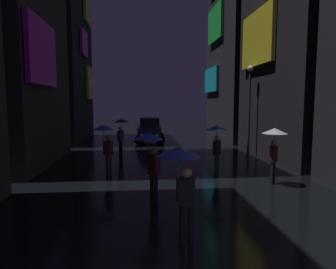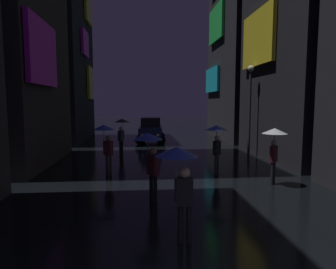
{
  "view_description": "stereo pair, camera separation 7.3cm",
  "coord_description": "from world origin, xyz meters",
  "px_view_note": "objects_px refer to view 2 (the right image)",
  "views": [
    {
      "loc": [
        -1.25,
        -2.64,
        3.02
      ],
      "look_at": [
        0.0,
        9.77,
        1.71
      ],
      "focal_mm": 32.0,
      "sensor_mm": 36.0,
      "label": 1
    },
    {
      "loc": [
        -1.18,
        -2.65,
        3.02
      ],
      "look_at": [
        0.0,
        9.77,
        1.71
      ],
      "focal_mm": 32.0,
      "sensor_mm": 36.0,
      "label": 2
    }
  ],
  "objects_px": {
    "pedestrian_far_right_blue": "(150,148)",
    "pedestrian_near_crossing_blue": "(105,136)",
    "car_distant": "(151,130)",
    "pedestrian_foreground_left_clear": "(274,140)",
    "pedestrian_foreground_right_blue": "(217,136)",
    "pedestrian_midstreet_centre_blue": "(179,168)",
    "streetlamp_right_far": "(250,99)",
    "pedestrian_midstreet_left_black": "(122,126)"
  },
  "relations": [
    {
      "from": "pedestrian_midstreet_left_black",
      "to": "pedestrian_near_crossing_blue",
      "type": "height_order",
      "value": "same"
    },
    {
      "from": "pedestrian_far_right_blue",
      "to": "streetlamp_right_far",
      "type": "distance_m",
      "value": 9.56
    },
    {
      "from": "pedestrian_midstreet_left_black",
      "to": "pedestrian_foreground_left_clear",
      "type": "height_order",
      "value": "same"
    },
    {
      "from": "car_distant",
      "to": "pedestrian_near_crossing_blue",
      "type": "bearing_deg",
      "value": -102.23
    },
    {
      "from": "pedestrian_midstreet_centre_blue",
      "to": "pedestrian_far_right_blue",
      "type": "bearing_deg",
      "value": 100.37
    },
    {
      "from": "pedestrian_far_right_blue",
      "to": "car_distant",
      "type": "xyz_separation_m",
      "value": [
        0.56,
        14.15,
        -0.74
      ]
    },
    {
      "from": "pedestrian_midstreet_left_black",
      "to": "pedestrian_foreground_right_blue",
      "type": "bearing_deg",
      "value": -52.09
    },
    {
      "from": "pedestrian_midstreet_left_black",
      "to": "pedestrian_foreground_left_clear",
      "type": "bearing_deg",
      "value": -50.02
    },
    {
      "from": "pedestrian_midstreet_left_black",
      "to": "streetlamp_right_far",
      "type": "distance_m",
      "value": 7.47
    },
    {
      "from": "pedestrian_midstreet_centre_blue",
      "to": "pedestrian_foreground_right_blue",
      "type": "relative_size",
      "value": 1.0
    },
    {
      "from": "pedestrian_midstreet_centre_blue",
      "to": "streetlamp_right_far",
      "type": "relative_size",
      "value": 0.41
    },
    {
      "from": "pedestrian_far_right_blue",
      "to": "streetlamp_right_far",
      "type": "bearing_deg",
      "value": 51.39
    },
    {
      "from": "pedestrian_far_right_blue",
      "to": "car_distant",
      "type": "height_order",
      "value": "pedestrian_far_right_blue"
    },
    {
      "from": "pedestrian_foreground_right_blue",
      "to": "streetlamp_right_far",
      "type": "bearing_deg",
      "value": 55.09
    },
    {
      "from": "pedestrian_far_right_blue",
      "to": "pedestrian_foreground_left_clear",
      "type": "relative_size",
      "value": 1.0
    },
    {
      "from": "pedestrian_midstreet_centre_blue",
      "to": "pedestrian_midstreet_left_black",
      "type": "height_order",
      "value": "same"
    },
    {
      "from": "pedestrian_far_right_blue",
      "to": "pedestrian_foreground_left_clear",
      "type": "distance_m",
      "value": 4.8
    },
    {
      "from": "pedestrian_midstreet_centre_blue",
      "to": "car_distant",
      "type": "distance_m",
      "value": 17.06
    },
    {
      "from": "pedestrian_foreground_right_blue",
      "to": "pedestrian_far_right_blue",
      "type": "distance_m",
      "value": 4.2
    },
    {
      "from": "pedestrian_far_right_blue",
      "to": "pedestrian_near_crossing_blue",
      "type": "distance_m",
      "value": 3.98
    },
    {
      "from": "pedestrian_foreground_right_blue",
      "to": "car_distant",
      "type": "relative_size",
      "value": 0.5
    },
    {
      "from": "pedestrian_midstreet_centre_blue",
      "to": "pedestrian_foreground_left_clear",
      "type": "relative_size",
      "value": 1.0
    },
    {
      "from": "streetlamp_right_far",
      "to": "car_distant",
      "type": "bearing_deg",
      "value": 128.16
    },
    {
      "from": "pedestrian_far_right_blue",
      "to": "car_distant",
      "type": "relative_size",
      "value": 0.5
    },
    {
      "from": "car_distant",
      "to": "pedestrian_foreground_right_blue",
      "type": "bearing_deg",
      "value": -78.2
    },
    {
      "from": "pedestrian_far_right_blue",
      "to": "pedestrian_near_crossing_blue",
      "type": "xyz_separation_m",
      "value": [
        -1.73,
        3.59,
        0.0
      ]
    },
    {
      "from": "pedestrian_far_right_blue",
      "to": "pedestrian_foreground_left_clear",
      "type": "bearing_deg",
      "value": 16.99
    },
    {
      "from": "pedestrian_foreground_right_blue",
      "to": "pedestrian_midstreet_left_black",
      "type": "relative_size",
      "value": 1.0
    },
    {
      "from": "pedestrian_midstreet_centre_blue",
      "to": "pedestrian_far_right_blue",
      "type": "height_order",
      "value": "same"
    },
    {
      "from": "streetlamp_right_far",
      "to": "pedestrian_foreground_left_clear",
      "type": "bearing_deg",
      "value": -102.23
    },
    {
      "from": "pedestrian_midstreet_left_black",
      "to": "streetlamp_right_far",
      "type": "relative_size",
      "value": 0.41
    },
    {
      "from": "pedestrian_foreground_right_blue",
      "to": "pedestrian_far_right_blue",
      "type": "height_order",
      "value": "same"
    },
    {
      "from": "pedestrian_far_right_blue",
      "to": "pedestrian_near_crossing_blue",
      "type": "bearing_deg",
      "value": 115.73
    },
    {
      "from": "pedestrian_foreground_left_clear",
      "to": "pedestrian_near_crossing_blue",
      "type": "xyz_separation_m",
      "value": [
        -6.32,
        2.18,
        0.0
      ]
    },
    {
      "from": "pedestrian_near_crossing_blue",
      "to": "pedestrian_far_right_blue",
      "type": "bearing_deg",
      "value": -64.27
    },
    {
      "from": "pedestrian_foreground_right_blue",
      "to": "pedestrian_midstreet_centre_blue",
      "type": "bearing_deg",
      "value": -111.52
    },
    {
      "from": "pedestrian_midstreet_centre_blue",
      "to": "streetlamp_right_far",
      "type": "height_order",
      "value": "streetlamp_right_far"
    },
    {
      "from": "pedestrian_near_crossing_blue",
      "to": "pedestrian_midstreet_centre_blue",
      "type": "bearing_deg",
      "value": -70.79
    },
    {
      "from": "pedestrian_midstreet_centre_blue",
      "to": "streetlamp_right_far",
      "type": "xyz_separation_m",
      "value": [
        5.36,
        10.27,
        1.56
      ]
    },
    {
      "from": "pedestrian_foreground_left_clear",
      "to": "pedestrian_near_crossing_blue",
      "type": "distance_m",
      "value": 6.69
    },
    {
      "from": "pedestrian_foreground_left_clear",
      "to": "streetlamp_right_far",
      "type": "xyz_separation_m",
      "value": [
        1.29,
        5.97,
        1.56
      ]
    },
    {
      "from": "pedestrian_midstreet_left_black",
      "to": "car_distant",
      "type": "distance_m",
      "value": 6.04
    }
  ]
}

